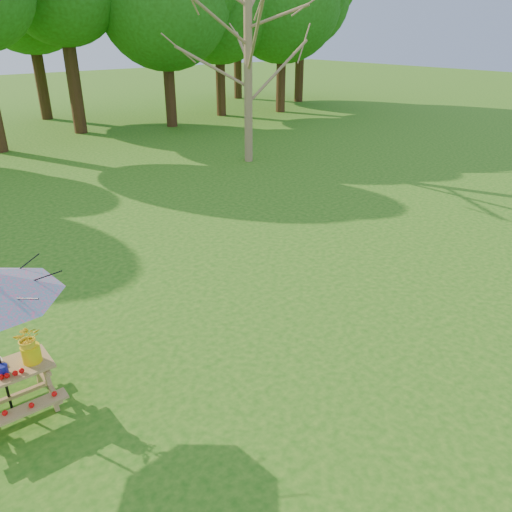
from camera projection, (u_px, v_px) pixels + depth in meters
picnic_table at (8, 392)px, 6.67m from camera, size 1.20×1.32×0.67m
flower_bucket at (29, 343)px, 6.60m from camera, size 0.39×0.36×0.56m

